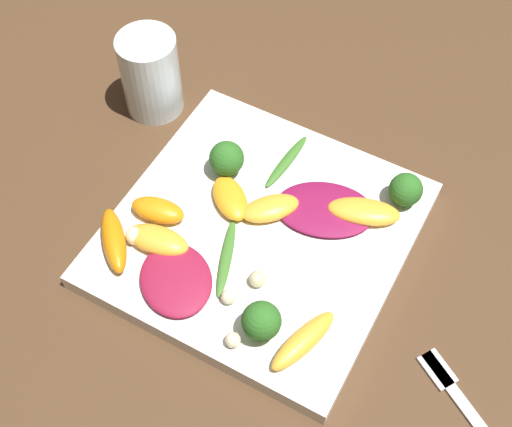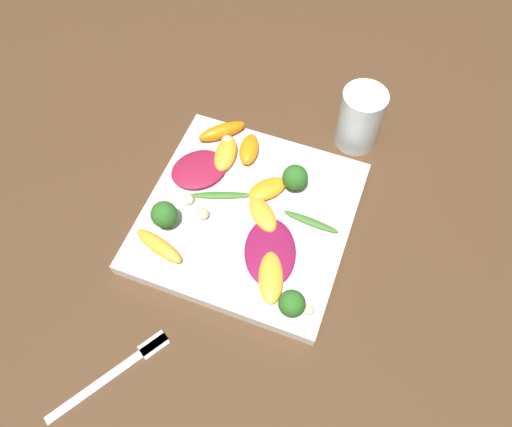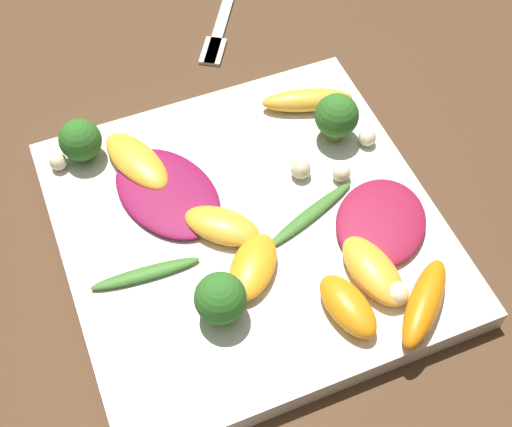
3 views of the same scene
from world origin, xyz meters
The scene contains 23 objects.
ground_plane centered at (0.00, 0.00, 0.00)m, with size 2.40×2.40×0.00m, color #4C331E.
plate centered at (0.00, 0.00, 0.01)m, with size 0.29×0.29×0.02m.
drinking_glass centered at (0.11, 0.20, 0.05)m, with size 0.07×0.07×0.10m.
fork centered at (-0.07, -0.25, 0.00)m, with size 0.10×0.15×0.01m.
radicchio_leaf_0 centered at (0.05, -0.05, 0.03)m, with size 0.10×0.12×0.01m.
radicchio_leaf_1 centered at (-0.09, 0.04, 0.03)m, with size 0.11×0.11×0.01m.
orange_segment_0 centered at (-0.07, 0.08, 0.03)m, with size 0.04×0.07×0.02m.
orange_segment_1 centered at (-0.09, -0.10, 0.03)m, with size 0.08×0.04×0.02m.
orange_segment_2 centered at (0.02, 0.00, 0.03)m, with size 0.07×0.06×0.02m.
orange_segment_3 centered at (-0.09, 0.12, 0.03)m, with size 0.07×0.07×0.02m.
orange_segment_4 centered at (0.01, 0.04, 0.03)m, with size 0.06×0.07×0.02m.
orange_segment_5 centered at (-0.04, 0.10, 0.03)m, with size 0.04×0.06×0.02m.
orange_segment_6 centered at (0.07, -0.09, 0.03)m, with size 0.06×0.08×0.02m.
broccoli_floret_0 centered at (0.10, -0.11, 0.04)m, with size 0.04×0.04×0.04m.
broccoli_floret_1 centered at (0.05, 0.07, 0.04)m, with size 0.04×0.04×0.04m.
broccoli_floret_2 centered at (-0.10, -0.06, 0.05)m, with size 0.04×0.04×0.04m.
arugula_sprig_0 centered at (-0.05, 0.01, 0.02)m, with size 0.09×0.04×0.01m.
arugula_sprig_1 centered at (0.09, 0.02, 0.02)m, with size 0.08×0.02×0.01m.
macadamia_nut_0 centered at (-0.07, 0.10, 0.03)m, with size 0.02×0.02×0.02m.
macadamia_nut_1 centered at (0.13, -0.11, 0.03)m, with size 0.01×0.01×0.01m.
macadamia_nut_2 centered at (-0.06, -0.03, 0.03)m, with size 0.02×0.02×0.02m.
macadamia_nut_3 centered at (-0.09, -0.01, 0.03)m, with size 0.02×0.02×0.02m.
macadamia_nut_4 centered at (-0.12, -0.04, 0.03)m, with size 0.01×0.01×0.01m.
Camera 1 is at (-0.35, -0.19, 0.63)m, focal length 50.00 mm.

